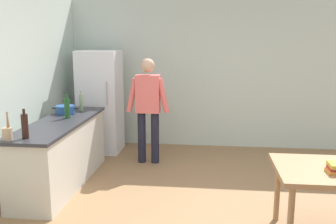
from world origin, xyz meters
The scene contains 10 objects.
ground_plane centered at (0.00, 0.00, 0.00)m, with size 14.00×14.00×0.00m, color #936D47.
wall_back centered at (0.00, 3.00, 1.35)m, with size 6.40×0.12×2.70m, color silver.
kitchen_counter centered at (-2.00, 0.80, 0.45)m, with size 0.64×2.20×0.90m.
refrigerator centered at (-1.90, 2.40, 0.90)m, with size 0.70×0.67×1.80m.
person centered at (-0.95, 1.85, 0.98)m, with size 0.70×0.22×1.70m.
cooking_pot centered at (-2.12, 1.32, 0.96)m, with size 0.40×0.28×0.12m.
utensil_jar centered at (-2.19, -0.19, 0.98)m, with size 0.11×0.11×0.32m.
bottle_vinegar_tall centered at (-1.94, 1.52, 1.04)m, with size 0.06×0.06×0.32m.
bottle_wine_dark centered at (-2.02, -0.10, 1.05)m, with size 0.08×0.08×0.34m.
bottle_wine_green centered at (-1.96, 1.01, 1.05)m, with size 0.08×0.08×0.34m.
Camera 1 is at (0.03, -3.96, 2.01)m, focal length 39.92 mm.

